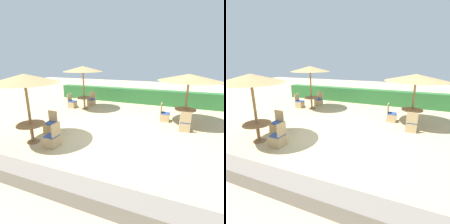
{
  "view_description": "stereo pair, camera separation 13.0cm",
  "coord_description": "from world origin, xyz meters",
  "views": [
    {
      "loc": [
        2.64,
        -6.12,
        3.06
      ],
      "look_at": [
        0.0,
        0.6,
        0.9
      ],
      "focal_mm": 28.0,
      "sensor_mm": 36.0,
      "label": 1
    },
    {
      "loc": [
        2.76,
        -6.07,
        3.06
      ],
      "look_at": [
        0.0,
        0.6,
        0.9
      ],
      "focal_mm": 28.0,
      "sensor_mm": 36.0,
      "label": 2
    }
  ],
  "objects": [
    {
      "name": "round_table_back_right",
      "position": [
        2.98,
        2.87,
        0.57
      ],
      "size": [
        1.0,
        1.0,
        0.74
      ],
      "color": "olive",
      "rests_on": "ground_plane"
    },
    {
      "name": "patio_chair_front_left_north",
      "position": [
        -2.47,
        -0.45,
        0.26
      ],
      "size": [
        0.46,
        0.46,
        0.93
      ],
      "rotation": [
        0.0,
        0.0,
        3.14
      ],
      "color": "tan",
      "rests_on": "ground_plane"
    },
    {
      "name": "stone_border",
      "position": [
        0.0,
        -3.35,
        0.2
      ],
      "size": [
        10.0,
        0.56,
        0.4
      ],
      "primitive_type": "cube",
      "color": "slate",
      "rests_on": "ground_plane"
    },
    {
      "name": "patio_chair_back_right_south",
      "position": [
        2.99,
        1.84,
        0.26
      ],
      "size": [
        0.46,
        0.46,
        0.93
      ],
      "color": "tan",
      "rests_on": "ground_plane"
    },
    {
      "name": "patio_chair_back_left_west",
      "position": [
        -3.94,
        3.41,
        0.26
      ],
      "size": [
        0.46,
        0.46,
        0.93
      ],
      "rotation": [
        0.0,
        0.0,
        -1.57
      ],
      "color": "tan",
      "rests_on": "ground_plane"
    },
    {
      "name": "patio_chair_back_right_west",
      "position": [
        2.03,
        2.88,
        0.26
      ],
      "size": [
        0.46,
        0.46,
        0.93
      ],
      "rotation": [
        0.0,
        0.0,
        -1.57
      ],
      "color": "tan",
      "rests_on": "ground_plane"
    },
    {
      "name": "patio_chair_back_left_north",
      "position": [
        -3.03,
        4.39,
        0.26
      ],
      "size": [
        0.46,
        0.46,
        0.93
      ],
      "rotation": [
        0.0,
        0.0,
        3.14
      ],
      "color": "tan",
      "rests_on": "ground_plane"
    },
    {
      "name": "patio_chair_front_left_east",
      "position": [
        -1.51,
        -1.5,
        0.26
      ],
      "size": [
        0.46,
        0.46,
        0.93
      ],
      "rotation": [
        0.0,
        0.0,
        1.57
      ],
      "color": "tan",
      "rests_on": "ground_plane"
    },
    {
      "name": "parasol_front_left",
      "position": [
        -2.47,
        -1.5,
        2.42
      ],
      "size": [
        2.44,
        2.44,
        2.6
      ],
      "color": "olive",
      "rests_on": "ground_plane"
    },
    {
      "name": "parasol_back_left",
      "position": [
        -3.01,
        3.42,
        2.52
      ],
      "size": [
        2.43,
        2.43,
        2.7
      ],
      "color": "olive",
      "rests_on": "ground_plane"
    },
    {
      "name": "round_table_back_left",
      "position": [
        -3.01,
        3.42,
        0.57
      ],
      "size": [
        0.94,
        0.94,
        0.75
      ],
      "color": "olive",
      "rests_on": "ground_plane"
    },
    {
      "name": "parasol_back_right",
      "position": [
        2.98,
        2.87,
        2.27
      ],
      "size": [
        2.88,
        2.88,
        2.44
      ],
      "color": "olive",
      "rests_on": "ground_plane"
    },
    {
      "name": "ground_plane",
      "position": [
        0.0,
        0.0,
        0.0
      ],
      "size": [
        40.0,
        40.0,
        0.0
      ],
      "primitive_type": "plane",
      "color": "#C6B284"
    },
    {
      "name": "hedge_row",
      "position": [
        0.0,
        6.32,
        0.51
      ],
      "size": [
        13.0,
        0.7,
        1.02
      ],
      "primitive_type": "cube",
      "color": "#2D6B33",
      "rests_on": "ground_plane"
    },
    {
      "name": "round_table_front_left",
      "position": [
        -2.47,
        -1.5,
        0.58
      ],
      "size": [
        1.04,
        1.04,
        0.75
      ],
      "color": "olive",
      "rests_on": "ground_plane"
    }
  ]
}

